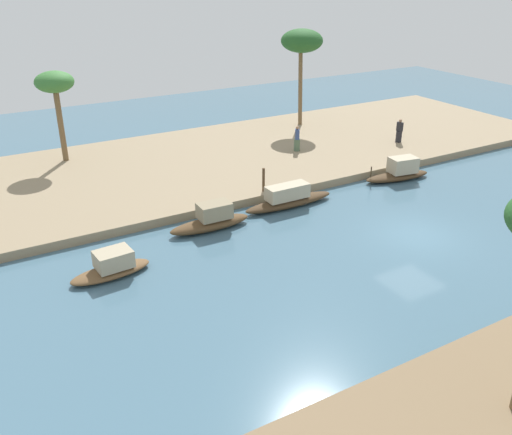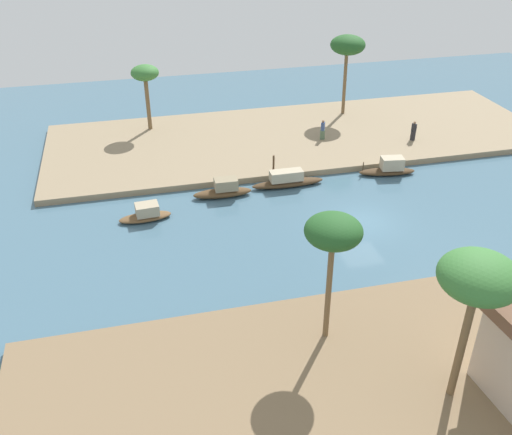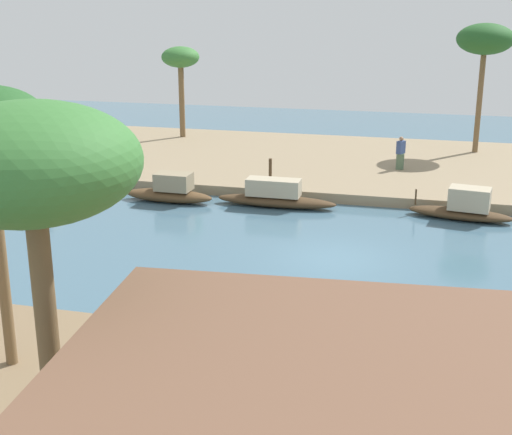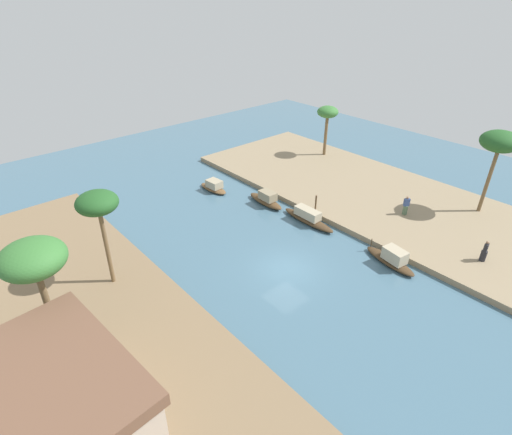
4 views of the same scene
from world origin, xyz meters
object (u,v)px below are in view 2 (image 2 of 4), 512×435
Objects in this scene: sampan_near_left_bank at (389,168)px; palm_tree_right_short at (479,279)px; sampan_downstream_large at (287,180)px; palm_tree_left_far at (145,75)px; sampan_midstream at (224,190)px; sampan_open_hull at (146,214)px; mooring_post at (274,164)px; person_on_near_bank at (413,132)px; person_by_mooring at (323,131)px; palm_tree_right_tall at (333,234)px; palm_tree_left_near at (348,46)px.

palm_tree_right_short reaches higher than sampan_near_left_bank.
sampan_downstream_large is 0.95× the size of palm_tree_left_far.
palm_tree_right_short is at bearing 107.74° from sampan_midstream.
sampan_open_hull is at bearing 20.56° from sampan_midstream.
sampan_downstream_large is at bearing 125.43° from palm_tree_left_far.
palm_tree_left_far is (16.07, -11.78, 4.49)m from sampan_near_left_bank.
mooring_post is at bearing 127.25° from palm_tree_left_far.
sampan_near_left_bank is 20.42m from palm_tree_left_far.
palm_tree_right_short is (10.66, 24.18, 5.08)m from person_on_near_bank.
person_by_mooring is (6.97, -1.83, 0.07)m from person_on_near_bank.
palm_tree_right_short is at bearing 130.54° from palm_tree_right_tall.
palm_tree_right_short is (-5.65, 19.22, 5.67)m from sampan_midstream.
sampan_downstream_large is 0.77× the size of palm_tree_right_short.
sampan_near_left_bank is 17.61m from sampan_open_hull.
palm_tree_left_far is (-1.39, -14.09, 4.58)m from sampan_open_hull.
palm_tree_left_near is (3.22, -7.09, 5.25)m from person_on_near_bank.
palm_tree_right_short reaches higher than palm_tree_right_tall.
palm_tree_left_far is at bearing -116.01° from person_on_near_bank.
person_on_near_bank is (-21.57, -6.79, 0.66)m from sampan_open_hull.
person_by_mooring reaches higher than sampan_midstream.
palm_tree_right_tall is (14.43, 19.77, 4.83)m from person_on_near_bank.
palm_tree_left_far is at bearing -27.49° from sampan_near_left_bank.
sampan_midstream is at bearing -73.63° from palm_tree_right_short.
person_by_mooring is 0.30× the size of palm_tree_left_far.
mooring_post is at bearing -97.14° from palm_tree_right_tall.
sampan_open_hull is at bearing 37.10° from palm_tree_left_near.
person_by_mooring is 1.26× the size of mooring_post.
sampan_downstream_large is 1.28× the size of sampan_midstream.
palm_tree_left_near is 29.11m from palm_tree_right_tall.
person_on_near_bank is at bearing -166.20° from mooring_post.
person_by_mooring is 8.28m from palm_tree_left_near.
person_by_mooring reaches higher than mooring_post.
sampan_near_left_bank is at bearing 143.75° from palm_tree_left_far.
palm_tree_right_tall is (-5.76, 27.06, 0.91)m from palm_tree_left_far.
palm_tree_left_near reaches higher than person_by_mooring.
sampan_downstream_large is at bearing -173.55° from sampan_midstream.
mooring_post is (0.58, -1.52, 0.63)m from sampan_downstream_large.
sampan_near_left_bank is 6.96m from person_by_mooring.
person_on_near_bank reaches higher than mooring_post.
sampan_midstream reaches higher than sampan_open_hull.
palm_tree_left_near reaches higher than person_on_near_bank.
sampan_open_hull is 10.00m from mooring_post.
sampan_near_left_bank reaches higher than sampan_open_hull.
sampan_open_hull is at bearing 12.87° from sampan_downstream_large.
palm_tree_left_near is (-13.09, -12.05, 5.84)m from sampan_midstream.
sampan_open_hull is 16.97m from person_by_mooring.
person_on_near_bank is 0.23× the size of palm_tree_left_near.
mooring_post is 0.20× the size of palm_tree_right_tall.
person_by_mooring is at bearing 157.52° from palm_tree_left_far.
sampan_downstream_large is 3.28× the size of person_on_near_bank.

